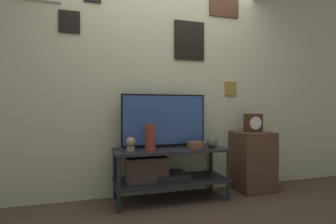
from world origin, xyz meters
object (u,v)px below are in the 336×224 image
Objects in this scene: vase_wide_bowl at (195,145)px; television at (164,120)px; vase_round_glass at (212,142)px; decorative_bust at (131,144)px; vase_tall_ceramic at (150,138)px; mantel_clock at (253,123)px.

television is at bearing 148.38° from vase_wide_bowl.
vase_round_glass is at bearing -1.18° from vase_wide_bowl.
vase_tall_ceramic is at bearing -22.69° from decorative_bust.
television reaches higher than vase_round_glass.
vase_tall_ceramic reaches higher than vase_wide_bowl.
vase_tall_ceramic is 0.22m from decorative_bust.
television reaches higher than vase_wide_bowl.
mantel_clock is (0.65, 0.14, 0.21)m from vase_round_glass.
vase_wide_bowl is 0.67× the size of vase_tall_ceramic.
vase_round_glass is (0.52, -0.20, -0.25)m from television.
television is 0.46m from vase_wide_bowl.
decorative_bust is at bearing 177.12° from vase_wide_bowl.
vase_tall_ceramic is (-0.73, -0.04, 0.08)m from vase_round_glass.
vase_wide_bowl is at bearing -31.62° from television.
mantel_clock reaches higher than decorative_bust.
mantel_clock is (1.16, -0.05, -0.05)m from television.
television reaches higher than mantel_clock.
vase_tall_ceramic is 1.40m from mantel_clock.
television is 4.32× the size of mantel_clock.
mantel_clock reaches higher than vase_wide_bowl.
decorative_bust is at bearing -176.36° from mantel_clock.
vase_tall_ceramic is 1.25× the size of mantel_clock.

